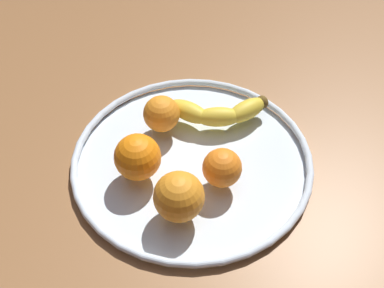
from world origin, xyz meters
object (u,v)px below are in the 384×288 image
Objects in this scene: fruit_bowl at (192,160)px; orange_back_left at (161,114)px; orange_front_right at (178,196)px; banana at (220,112)px; orange_center at (138,157)px; orange_front_left at (222,168)px.

orange_back_left is at bearing 137.08° from fruit_bowl.
orange_front_right is (-0.08, -11.09, 4.66)cm from fruit_bowl.
orange_center reaches higher than banana.
fruit_bowl is 5.29× the size of orange_front_right.
fruit_bowl is at bearing -42.92° from orange_back_left.
orange_center is at bearing -97.90° from orange_back_left.
orange_front_right is 1.23× the size of orange_front_left.
orange_front_right reaches higher than orange_back_left.
orange_back_left is (-6.24, 5.80, 4.01)cm from fruit_bowl.
orange_center is (-13.10, -0.60, 0.62)cm from orange_front_left.
orange_front_left is at bearing -37.55° from fruit_bowl.
orange_front_left is (5.39, -4.15, 3.96)cm from fruit_bowl.
banana is 2.93× the size of orange_back_left.
orange_back_left is (-9.51, -3.48, 1.42)cm from banana.
orange_front_right is 1.21× the size of orange_back_left.
orange_front_left is at bearing 51.77° from orange_front_right.
orange_center is 1.18× the size of orange_back_left.
fruit_bowl is 6.48× the size of orange_front_left.
orange_front_left is 15.31cm from orange_back_left.
orange_back_left reaches higher than fruit_bowl.
orange_back_left is (-6.16, 16.90, -0.65)cm from orange_front_right.
orange_front_right reaches higher than orange_center.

